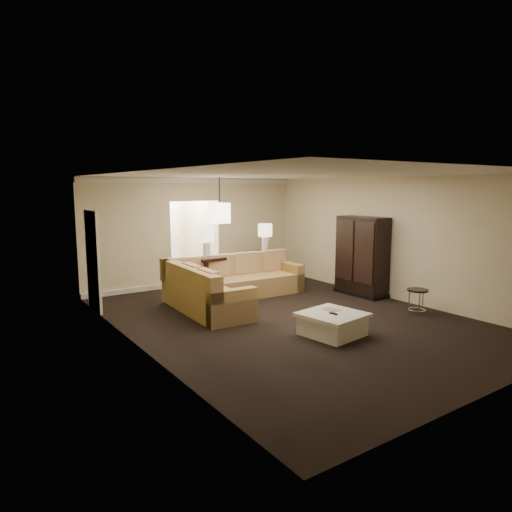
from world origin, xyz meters
TOP-DOWN VIEW (x-y plane):
  - ground at (0.00, 0.00)m, footprint 8.00×8.00m
  - wall_back at (0.00, 4.00)m, footprint 6.00×0.04m
  - wall_front at (0.00, -4.00)m, footprint 6.00×0.04m
  - wall_left at (-3.00, 0.00)m, footprint 0.04×8.00m
  - wall_right at (3.00, 0.00)m, footprint 0.04×8.00m
  - ceiling at (0.00, 0.00)m, footprint 6.00×8.00m
  - crown_molding at (0.00, 3.95)m, footprint 6.00×0.10m
  - baseboard at (0.00, 3.95)m, footprint 6.00×0.10m
  - side_door at (-2.97, 2.80)m, footprint 0.05×0.90m
  - foyer at (0.00, 5.34)m, footprint 1.44×2.02m
  - sectional_sofa at (-0.30, 1.82)m, footprint 3.41×2.68m
  - coffee_table at (0.01, -1.20)m, footprint 1.12×1.12m
  - console_table at (0.50, 2.71)m, footprint 2.42×0.80m
  - armoire at (2.69, 0.64)m, footprint 0.56×1.30m
  - drink_table at (2.36, -1.20)m, footprint 0.42×0.42m
  - table_lamp_left at (-0.41, 2.61)m, footprint 0.37×0.37m
  - table_lamp_right at (1.41, 2.81)m, footprint 0.37×0.37m
  - pendant_light at (0.00, 2.70)m, footprint 0.38×0.38m
  - person at (-0.45, 4.98)m, footprint 0.79×0.68m

SIDE VIEW (x-z plane):
  - ground at x=0.00m, z-range 0.00..0.00m
  - baseboard at x=0.00m, z-range 0.00..0.12m
  - coffee_table at x=0.01m, z-range 0.00..0.41m
  - drink_table at x=2.36m, z-range 0.11..0.63m
  - sectional_sofa at x=-0.30m, z-range -0.10..0.89m
  - console_table at x=0.50m, z-range 0.09..1.01m
  - armoire at x=2.69m, z-range -0.04..1.84m
  - person at x=-0.45m, z-range 0.00..1.84m
  - side_door at x=-2.97m, z-range 0.00..2.10m
  - foyer at x=0.00m, z-range -0.10..2.70m
  - table_lamp_left at x=-0.41m, z-range 1.04..1.74m
  - table_lamp_right at x=1.41m, z-range 1.04..1.74m
  - wall_back at x=0.00m, z-range 0.00..2.80m
  - wall_front at x=0.00m, z-range 0.00..2.80m
  - wall_left at x=-3.00m, z-range 0.00..2.80m
  - wall_right at x=3.00m, z-range 0.00..2.80m
  - pendant_light at x=0.00m, z-range 1.41..2.50m
  - crown_molding at x=0.00m, z-range 2.67..2.79m
  - ceiling at x=0.00m, z-range 2.79..2.81m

